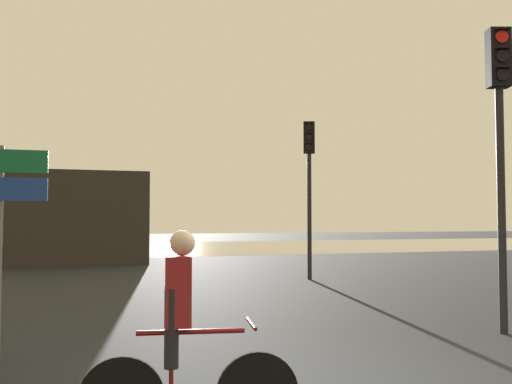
# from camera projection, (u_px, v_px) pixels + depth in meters

# --- Properties ---
(water_strip) EXTENTS (80.00, 16.00, 0.01)m
(water_strip) POSITION_uv_depth(u_px,v_px,m) (124.00, 249.00, 32.59)
(water_strip) COLOR #9E937F
(water_strip) RESTS_ON ground
(traffic_light_near_right) EXTENTS (0.38, 0.40, 4.61)m
(traffic_light_near_right) POSITION_uv_depth(u_px,v_px,m) (500.00, 121.00, 8.62)
(traffic_light_near_right) COLOR black
(traffic_light_near_right) RESTS_ON ground
(traffic_light_far_right) EXTENTS (0.39, 0.41, 4.47)m
(traffic_light_far_right) POSITION_uv_depth(u_px,v_px,m) (309.00, 170.00, 16.17)
(traffic_light_far_right) COLOR black
(traffic_light_far_right) RESTS_ON ground
(cyclist) EXTENTS (1.69, 0.48, 1.62)m
(cyclist) POSITION_uv_depth(u_px,v_px,m) (183.00, 333.00, 4.43)
(cyclist) COLOR black
(cyclist) RESTS_ON ground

